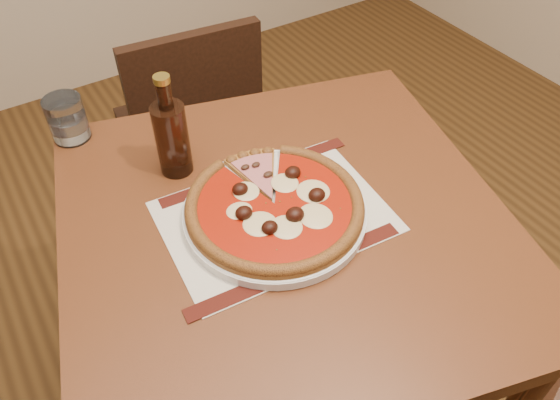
{
  "coord_description": "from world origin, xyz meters",
  "views": [
    {
      "loc": [
        0.16,
        0.59,
        1.48
      ],
      "look_at": [
        0.53,
        1.18,
        0.78
      ],
      "focal_mm": 35.0,
      "sensor_mm": 36.0,
      "label": 1
    }
  ],
  "objects_px": {
    "table": "(285,254)",
    "chair_far": "(192,124)",
    "plate": "(275,213)",
    "bottle": "(172,136)",
    "pizza": "(275,205)",
    "water_glass": "(67,119)"
  },
  "relations": [
    {
      "from": "chair_far",
      "to": "bottle",
      "type": "xyz_separation_m",
      "value": [
        -0.23,
        -0.49,
        0.38
      ]
    },
    {
      "from": "bottle",
      "to": "chair_far",
      "type": "bearing_deg",
      "value": 64.96
    },
    {
      "from": "table",
      "to": "chair_far",
      "type": "height_order",
      "value": "chair_far"
    },
    {
      "from": "plate",
      "to": "pizza",
      "type": "xyz_separation_m",
      "value": [
        -0.0,
        -0.0,
        0.02
      ]
    },
    {
      "from": "pizza",
      "to": "chair_far",
      "type": "bearing_deg",
      "value": 79.41
    },
    {
      "from": "water_glass",
      "to": "bottle",
      "type": "distance_m",
      "value": 0.26
    },
    {
      "from": "chair_far",
      "to": "water_glass",
      "type": "height_order",
      "value": "water_glass"
    },
    {
      "from": "plate",
      "to": "table",
      "type": "bearing_deg",
      "value": -42.51
    },
    {
      "from": "chair_far",
      "to": "water_glass",
      "type": "bearing_deg",
      "value": 42.09
    },
    {
      "from": "plate",
      "to": "water_glass",
      "type": "bearing_deg",
      "value": 119.56
    },
    {
      "from": "plate",
      "to": "bottle",
      "type": "xyz_separation_m",
      "value": [
        -0.1,
        0.21,
        0.07
      ]
    },
    {
      "from": "pizza",
      "to": "water_glass",
      "type": "relative_size",
      "value": 3.39
    },
    {
      "from": "table",
      "to": "bottle",
      "type": "bearing_deg",
      "value": 115.99
    },
    {
      "from": "water_glass",
      "to": "bottle",
      "type": "height_order",
      "value": "bottle"
    },
    {
      "from": "table",
      "to": "water_glass",
      "type": "xyz_separation_m",
      "value": [
        -0.26,
        0.44,
        0.15
      ]
    },
    {
      "from": "table",
      "to": "pizza",
      "type": "xyz_separation_m",
      "value": [
        -0.02,
        0.01,
        0.13
      ]
    },
    {
      "from": "table",
      "to": "chair_far",
      "type": "bearing_deg",
      "value": 80.79
    },
    {
      "from": "table",
      "to": "bottle",
      "type": "relative_size",
      "value": 4.57
    },
    {
      "from": "pizza",
      "to": "table",
      "type": "bearing_deg",
      "value": -41.52
    },
    {
      "from": "chair_far",
      "to": "bottle",
      "type": "height_order",
      "value": "bottle"
    },
    {
      "from": "plate",
      "to": "water_glass",
      "type": "xyz_separation_m",
      "value": [
        -0.24,
        0.43,
        0.04
      ]
    },
    {
      "from": "pizza",
      "to": "plate",
      "type": "bearing_deg",
      "value": 80.85
    }
  ]
}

